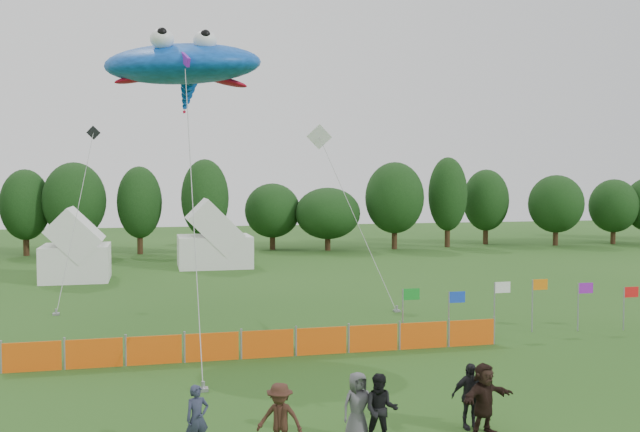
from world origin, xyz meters
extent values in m
plane|color=#234C16|center=(0.00, 0.00, 0.00)|extent=(160.00, 160.00, 0.00)
cylinder|color=#382314|center=(-15.73, 46.21, 1.19)|extent=(0.50, 0.50, 2.38)
ellipsoid|color=black|center=(-15.73, 46.21, 4.30)|extent=(4.09, 4.09, 5.35)
cylinder|color=#382314|center=(-11.75, 45.39, 1.29)|extent=(0.50, 0.50, 2.57)
ellipsoid|color=black|center=(-11.75, 45.39, 4.64)|extent=(5.20, 5.20, 5.79)
cylinder|color=#382314|center=(-6.44, 45.32, 1.23)|extent=(0.50, 0.50, 2.46)
ellipsoid|color=black|center=(-6.44, 45.32, 4.45)|extent=(3.78, 3.78, 5.55)
cylinder|color=#382314|center=(-0.99, 43.92, 1.33)|extent=(0.50, 0.50, 2.66)
ellipsoid|color=black|center=(-0.99, 43.92, 4.81)|extent=(4.05, 4.05, 5.99)
cylinder|color=#382314|center=(5.28, 46.53, 0.99)|extent=(0.50, 0.50, 1.98)
ellipsoid|color=black|center=(5.28, 46.53, 3.58)|extent=(5.06, 5.06, 4.46)
cylinder|color=#382314|center=(9.99, 44.56, 0.93)|extent=(0.50, 0.50, 1.86)
ellipsoid|color=black|center=(9.99, 44.56, 3.35)|extent=(5.86, 5.86, 4.18)
cylinder|color=#382314|center=(16.28, 44.38, 1.31)|extent=(0.50, 0.50, 2.62)
ellipsoid|color=black|center=(16.28, 44.38, 4.73)|extent=(5.41, 5.41, 5.89)
cylinder|color=#382314|center=(21.78, 44.99, 1.39)|extent=(0.50, 0.50, 2.78)
ellipsoid|color=black|center=(21.78, 44.99, 5.02)|extent=(3.67, 3.67, 6.26)
cylinder|color=#382314|center=(26.67, 46.88, 1.21)|extent=(0.50, 0.50, 2.42)
ellipsoid|color=black|center=(26.67, 46.88, 4.36)|extent=(4.46, 4.46, 5.44)
cylinder|color=#382314|center=(32.69, 44.13, 1.12)|extent=(0.50, 0.50, 2.24)
ellipsoid|color=black|center=(32.69, 44.13, 4.04)|extent=(5.26, 5.26, 5.03)
cylinder|color=#382314|center=(39.09, 44.15, 1.05)|extent=(0.50, 0.50, 2.10)
ellipsoid|color=black|center=(39.09, 44.15, 3.80)|extent=(4.74, 4.74, 4.73)
cube|color=white|center=(-10.21, 29.96, 1.13)|extent=(4.11, 4.11, 2.26)
cube|color=white|center=(-1.02, 34.84, 1.15)|extent=(5.23, 4.19, 2.30)
cube|color=#E1530C|center=(-9.54, 7.71, 0.50)|extent=(1.90, 0.06, 1.00)
cube|color=#E1530C|center=(-7.54, 7.71, 0.50)|extent=(1.90, 0.06, 1.00)
cube|color=#E1530C|center=(-5.54, 7.71, 0.50)|extent=(1.90, 0.06, 1.00)
cube|color=#E1530C|center=(-3.54, 7.71, 0.50)|extent=(1.90, 0.06, 1.00)
cube|color=#E1530C|center=(-1.54, 7.71, 0.50)|extent=(1.90, 0.06, 1.00)
cube|color=#E1530C|center=(0.46, 7.71, 0.50)|extent=(1.90, 0.06, 1.00)
cube|color=#E1530C|center=(2.46, 7.71, 0.50)|extent=(1.90, 0.06, 1.00)
cube|color=#E1530C|center=(4.46, 7.71, 0.50)|extent=(1.90, 0.06, 1.00)
cube|color=#E1530C|center=(6.46, 7.71, 0.50)|extent=(1.90, 0.06, 1.00)
cylinder|color=gray|center=(4.00, 8.72, 1.07)|extent=(0.06, 0.06, 2.15)
cube|color=#148C26|center=(4.35, 8.72, 1.92)|extent=(0.70, 0.02, 0.45)
cylinder|color=gray|center=(6.00, 8.84, 0.97)|extent=(0.06, 0.06, 1.93)
cube|color=blue|center=(6.35, 8.84, 1.71)|extent=(0.70, 0.02, 0.45)
cylinder|color=gray|center=(8.00, 8.84, 1.13)|extent=(0.06, 0.06, 2.26)
cube|color=white|center=(8.35, 8.84, 2.03)|extent=(0.70, 0.02, 0.45)
cylinder|color=gray|center=(10.00, 9.33, 1.12)|extent=(0.06, 0.06, 2.23)
cube|color=orange|center=(10.35, 9.33, 2.01)|extent=(0.70, 0.02, 0.45)
cylinder|color=gray|center=(12.00, 9.07, 1.03)|extent=(0.06, 0.06, 2.05)
cube|color=purple|center=(12.35, 9.07, 1.83)|extent=(0.70, 0.02, 0.45)
cylinder|color=gray|center=(14.00, 8.76, 0.93)|extent=(0.06, 0.06, 1.85)
cube|color=red|center=(14.35, 8.76, 1.63)|extent=(0.70, 0.02, 0.45)
imported|color=#282D44|center=(-4.60, -0.65, 0.79)|extent=(0.67, 0.54, 1.58)
imported|color=black|center=(-0.25, -1.34, 0.88)|extent=(1.03, 0.91, 1.75)
imported|color=#392016|center=(-2.74, -1.39, 0.86)|extent=(1.28, 1.07, 1.72)
imported|color=black|center=(2.36, -0.73, 0.85)|extent=(1.00, 0.43, 1.70)
imported|color=#515055|center=(-0.70, -0.89, 0.85)|extent=(0.92, 0.68, 1.71)
imported|color=black|center=(2.54, -1.21, 0.91)|extent=(1.76, 1.09, 1.81)
ellipsoid|color=blue|center=(-4.20, 13.65, 11.35)|extent=(8.43, 7.66, 2.39)
sphere|color=white|center=(-5.06, 12.17, 12.09)|extent=(0.96, 0.96, 0.96)
sphere|color=white|center=(-3.35, 12.17, 12.09)|extent=(0.96, 0.96, 0.96)
ellipsoid|color=red|center=(-6.03, 13.88, 10.72)|extent=(2.01, 0.88, 0.31)
ellipsoid|color=red|center=(-2.38, 13.88, 10.72)|extent=(2.01, 0.88, 0.31)
cube|color=purple|center=(-4.20, 11.03, 11.12)|extent=(0.37, 0.96, 0.70)
cylinder|color=#A5A5A5|center=(-4.16, 7.76, 5.52)|extent=(0.12, 7.28, 11.06)
cube|color=gray|center=(-4.11, 4.13, 0.05)|extent=(0.30, 0.30, 0.10)
cube|color=white|center=(3.60, 21.13, 8.79)|extent=(1.40, 0.38, 1.40)
cylinder|color=#A5A5A5|center=(4.80, 18.07, 4.40)|extent=(2.44, 6.17, 8.81)
cube|color=gray|center=(6.00, 15.00, 0.05)|extent=(0.30, 0.30, 0.10)
cube|color=black|center=(-8.63, 24.47, 9.05)|extent=(0.79, 0.23, 0.79)
cylinder|color=#A5A5A5|center=(-9.32, 21.23, 4.52)|extent=(1.40, 6.50, 9.06)
cube|color=gray|center=(-10.00, 18.00, 0.05)|extent=(0.30, 0.30, 0.10)
camera|label=1|loc=(-5.65, -17.48, 6.47)|focal=40.00mm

